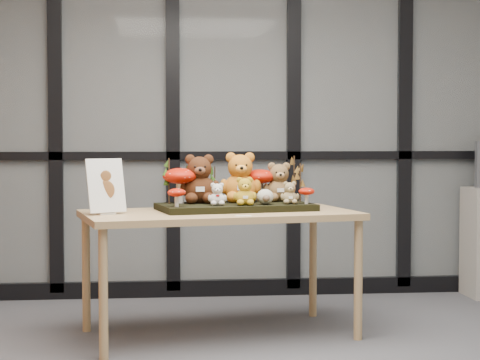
{
  "coord_description": "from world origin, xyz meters",
  "views": [
    {
      "loc": [
        -0.61,
        -3.95,
        1.2
      ],
      "look_at": [
        -0.09,
        1.15,
        0.94
      ],
      "focal_mm": 65.0,
      "sensor_mm": 36.0,
      "label": 1
    }
  ],
  "objects": [
    {
      "name": "glass_partition",
      "position": [
        -0.0,
        2.47,
        1.42
      ],
      "size": [
        4.9,
        0.06,
        2.78
      ],
      "color": "#2D383F",
      "rests_on": "floor"
    },
    {
      "name": "mushroom_front_right",
      "position": [
        0.32,
        1.21,
        0.84
      ],
      "size": [
        0.1,
        0.1,
        0.11
      ],
      "primitive_type": null,
      "color": "#AD1405",
      "rests_on": "diorama_tray"
    },
    {
      "name": "sprig_green_far_left",
      "position": [
        -0.5,
        1.31,
        0.92
      ],
      "size": [
        0.05,
        0.05,
        0.28
      ],
      "primitive_type": null,
      "color": "#1B3E0E",
      "rests_on": "diorama_tray"
    },
    {
      "name": "bear_beige_small",
      "position": [
        0.22,
        1.22,
        0.86
      ],
      "size": [
        0.13,
        0.12,
        0.15
      ],
      "primitive_type": null,
      "rotation": [
        0.0,
        0.0,
        0.2
      ],
      "color": "#947F53",
      "rests_on": "diorama_tray"
    },
    {
      "name": "label_card",
      "position": [
        -0.1,
        0.89,
        0.75
      ],
      "size": [
        0.09,
        0.03,
        0.0
      ],
      "primitive_type": "cube",
      "color": "white",
      "rests_on": "display_table"
    },
    {
      "name": "display_table",
      "position": [
        -0.21,
        1.19,
        0.68
      ],
      "size": [
        1.72,
        1.1,
        0.75
      ],
      "rotation": [
        0.0,
        0.0,
        0.2
      ],
      "color": "tan",
      "rests_on": "floor"
    },
    {
      "name": "sprig_dry_far_right",
      "position": [
        0.29,
        1.45,
        0.93
      ],
      "size": [
        0.05,
        0.05,
        0.29
      ],
      "primitive_type": null,
      "color": "brown",
      "rests_on": "diorama_tray"
    },
    {
      "name": "diorama_tray",
      "position": [
        -0.1,
        1.27,
        0.77
      ],
      "size": [
        0.99,
        0.63,
        0.04
      ],
      "primitive_type": "cube",
      "rotation": [
        0.0,
        0.0,
        0.2
      ],
      "color": "black",
      "rests_on": "display_table"
    },
    {
      "name": "bear_brown_medium",
      "position": [
        -0.32,
        1.35,
        0.95
      ],
      "size": [
        0.29,
        0.27,
        0.33
      ],
      "primitive_type": null,
      "rotation": [
        0.0,
        0.0,
        0.2
      ],
      "color": "#401F0E",
      "rests_on": "diorama_tray"
    },
    {
      "name": "bear_white_bow",
      "position": [
        -0.22,
        1.16,
        0.86
      ],
      "size": [
        0.13,
        0.12,
        0.15
      ],
      "primitive_type": null,
      "rotation": [
        0.0,
        0.0,
        0.2
      ],
      "color": "white",
      "rests_on": "diorama_tray"
    },
    {
      "name": "mushroom_back_right",
      "position": [
        0.07,
        1.46,
        0.9
      ],
      "size": [
        0.2,
        0.2,
        0.22
      ],
      "primitive_type": null,
      "color": "#AD1405",
      "rests_on": "diorama_tray"
    },
    {
      "name": "sprig_green_mid_left",
      "position": [
        -0.38,
        1.39,
        0.91
      ],
      "size": [
        0.05,
        0.05,
        0.24
      ],
      "primitive_type": null,
      "color": "#1B3E0E",
      "rests_on": "diorama_tray"
    },
    {
      "name": "bear_tan_back",
      "position": [
        0.19,
        1.44,
        0.92
      ],
      "size": [
        0.24,
        0.22,
        0.27
      ],
      "primitive_type": null,
      "rotation": [
        0.0,
        0.0,
        0.2
      ],
      "color": "brown",
      "rests_on": "diorama_tray"
    },
    {
      "name": "sprig_dry_mid_right",
      "position": [
        0.3,
        1.34,
        0.91
      ],
      "size": [
        0.05,
        0.05,
        0.24
      ],
      "primitive_type": null,
      "color": "brown",
      "rests_on": "diorama_tray"
    },
    {
      "name": "room_shell",
      "position": [
        0.0,
        0.0,
        1.68
      ],
      "size": [
        5.0,
        5.0,
        5.0
      ],
      "color": "#A9A7A0",
      "rests_on": "floor"
    },
    {
      "name": "mushroom_back_left",
      "position": [
        -0.44,
        1.34,
        0.91
      ],
      "size": [
        0.21,
        0.21,
        0.24
      ],
      "primitive_type": null,
      "color": "#AD1405",
      "rests_on": "diorama_tray"
    },
    {
      "name": "bear_pooh_yellow",
      "position": [
        -0.06,
        1.4,
        0.96
      ],
      "size": [
        0.3,
        0.28,
        0.34
      ],
      "primitive_type": null,
      "rotation": [
        0.0,
        0.0,
        0.2
      ],
      "color": "orange",
      "rests_on": "diorama_tray"
    },
    {
      "name": "bear_small_yellow",
      "position": [
        -0.06,
        1.15,
        0.88
      ],
      "size": [
        0.16,
        0.15,
        0.18
      ],
      "primitive_type": null,
      "rotation": [
        0.0,
        0.0,
        0.2
      ],
      "color": "gold",
      "rests_on": "diorama_tray"
    },
    {
      "name": "mushroom_front_left",
      "position": [
        -0.47,
        1.08,
        0.85
      ],
      "size": [
        0.11,
        0.11,
        0.12
      ],
      "primitive_type": null,
      "color": "#AD1405",
      "rests_on": "diorama_tray"
    },
    {
      "name": "sign_holder",
      "position": [
        -0.87,
        1.07,
        0.9
      ],
      "size": [
        0.23,
        0.17,
        0.32
      ],
      "rotation": [
        0.0,
        0.0,
        0.49
      ],
      "color": "silver",
      "rests_on": "display_table"
    },
    {
      "name": "plush_cream_hedgehog",
      "position": [
        0.07,
        1.19,
        0.84
      ],
      "size": [
        0.09,
        0.08,
        0.1
      ],
      "primitive_type": null,
      "rotation": [
        0.0,
        0.0,
        0.2
      ],
      "color": "beige",
      "rests_on": "diorama_tray"
    },
    {
      "name": "sprig_green_centre",
      "position": [
        -0.22,
        1.43,
        0.9
      ],
      "size": [
        0.05,
        0.05,
        0.22
      ],
      "primitive_type": null,
      "color": "#1B3E0E",
      "rests_on": "diorama_tray"
    }
  ]
}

